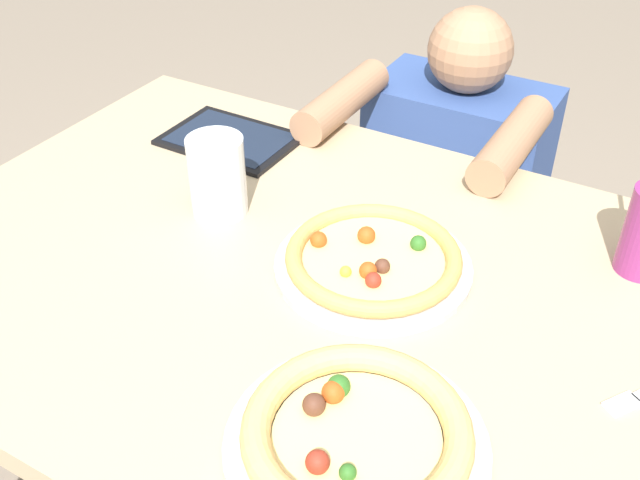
# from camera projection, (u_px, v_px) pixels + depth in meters

# --- Properties ---
(dining_table) EXTENTS (1.28, 0.88, 0.75)m
(dining_table) POSITION_uv_depth(u_px,v_px,m) (313.00, 330.00, 1.14)
(dining_table) COLOR tan
(dining_table) RESTS_ON ground
(pizza_near) EXTENTS (0.30, 0.30, 0.05)m
(pizza_near) POSITION_uv_depth(u_px,v_px,m) (356.00, 435.00, 0.82)
(pizza_near) COLOR #B7B7BC
(pizza_near) RESTS_ON dining_table
(pizza_far) EXTENTS (0.29, 0.29, 0.04)m
(pizza_far) POSITION_uv_depth(u_px,v_px,m) (373.00, 260.00, 1.08)
(pizza_far) COLOR #B7B7BC
(pizza_far) RESTS_ON dining_table
(water_cup_clear) EXTENTS (0.09, 0.09, 0.13)m
(water_cup_clear) POSITION_uv_depth(u_px,v_px,m) (217.00, 175.00, 1.17)
(water_cup_clear) COLOR silver
(water_cup_clear) RESTS_ON dining_table
(tablet) EXTENTS (0.24, 0.17, 0.01)m
(tablet) POSITION_uv_depth(u_px,v_px,m) (230.00, 139.00, 1.40)
(tablet) COLOR black
(tablet) RESTS_ON dining_table
(diner_seated) EXTENTS (0.41, 0.52, 0.93)m
(diner_seated) POSITION_uv_depth(u_px,v_px,m) (448.00, 223.00, 1.76)
(diner_seated) COLOR #333847
(diner_seated) RESTS_ON ground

